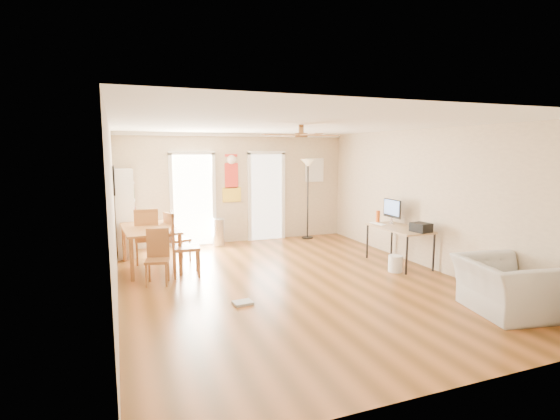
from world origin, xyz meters
name	(u,v)px	position (x,y,z in m)	size (l,w,h in m)	color
floor	(293,282)	(0.00, 0.00, 0.00)	(7.00, 7.00, 0.00)	brown
ceiling	(294,125)	(0.00, 0.00, 2.60)	(5.50, 7.00, 0.00)	silver
wall_back	(237,188)	(0.00, 3.50, 1.30)	(5.50, 0.04, 2.60)	beige
wall_front	(448,254)	(0.00, -3.50, 1.30)	(5.50, 0.04, 2.60)	beige
wall_left	(113,215)	(-2.75, 0.00, 1.30)	(0.04, 7.00, 2.60)	beige
wall_right	(429,199)	(2.75, 0.00, 1.30)	(0.04, 7.00, 2.60)	beige
crown_molding	(294,128)	(0.00, 0.00, 2.56)	(5.50, 7.00, 0.08)	white
kitchen_doorway	(193,200)	(-1.05, 3.48, 1.05)	(0.90, 0.10, 2.10)	white
bathroom_doorway	(266,197)	(0.75, 3.48, 1.05)	(0.80, 0.10, 2.10)	white
wall_decal	(231,178)	(-0.13, 3.48, 1.55)	(0.46, 0.03, 1.10)	red
ac_grille	(314,170)	(2.05, 3.47, 1.70)	(0.50, 0.04, 0.60)	white
framed_poster	(114,180)	(-2.73, 1.40, 1.70)	(0.04, 0.66, 0.48)	black
ceiling_fan	(301,135)	(0.00, -0.30, 2.43)	(1.24, 1.24, 0.20)	#593819
bookshelf	(125,213)	(-2.55, 2.98, 0.91)	(0.36, 0.82, 1.82)	white
dining_table	(150,248)	(-2.15, 1.78, 0.39)	(0.93, 1.56, 0.78)	#A76E35
dining_chair_right_a	(178,237)	(-1.60, 2.12, 0.49)	(0.40, 0.40, 0.98)	#A46535
dining_chair_right_b	(186,244)	(-1.60, 1.06, 0.57)	(0.47, 0.47, 1.13)	#915B2F
dining_chair_near	(157,258)	(-2.12, 0.72, 0.45)	(0.37, 0.37, 0.90)	brown
dining_chair_far	(147,236)	(-2.18, 2.21, 0.54)	(0.44, 0.44, 1.08)	#A96836
trash_can	(218,232)	(-0.53, 3.20, 0.31)	(0.29, 0.29, 0.63)	silver
torchiere_lamp	(308,199)	(1.75, 3.21, 0.99)	(0.37, 0.37, 1.98)	black
computer_desk	(399,246)	(2.36, 0.33, 0.36)	(0.68, 1.35, 0.72)	tan
imac	(392,212)	(2.47, 0.72, 0.97)	(0.07, 0.54, 0.50)	black
keyboard	(378,224)	(2.20, 0.81, 0.73)	(0.12, 0.38, 0.01)	white
printer	(421,227)	(2.45, -0.19, 0.81)	(0.28, 0.32, 0.17)	black
orange_bottle	(378,217)	(2.30, 0.96, 0.85)	(0.08, 0.08, 0.25)	#CA4D12
wastebasket_a	(395,264)	(2.00, -0.08, 0.15)	(0.26, 0.26, 0.30)	white
floor_cloth	(243,303)	(-1.07, -0.68, 0.02)	(0.27, 0.21, 0.04)	#9B9C97
armchair	(504,287)	(2.15, -2.27, 0.37)	(1.13, 0.99, 0.74)	#B0AFAA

